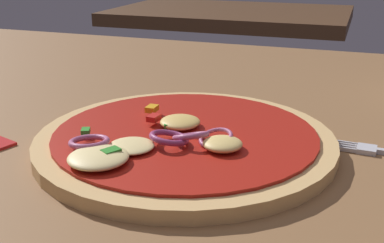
# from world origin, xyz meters

# --- Properties ---
(dining_table) EXTENTS (1.26, 1.01, 0.04)m
(dining_table) POSITION_xyz_m (0.00, 0.00, 0.02)
(dining_table) COLOR brown
(dining_table) RESTS_ON ground
(pizza) EXTENTS (0.30, 0.30, 0.03)m
(pizza) POSITION_xyz_m (0.05, -0.04, 0.05)
(pizza) COLOR tan
(pizza) RESTS_ON dining_table
(background_table) EXTENTS (0.73, 0.48, 0.04)m
(background_table) POSITION_xyz_m (-0.20, 1.07, 0.02)
(background_table) COLOR #4C301C
(background_table) RESTS_ON ground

